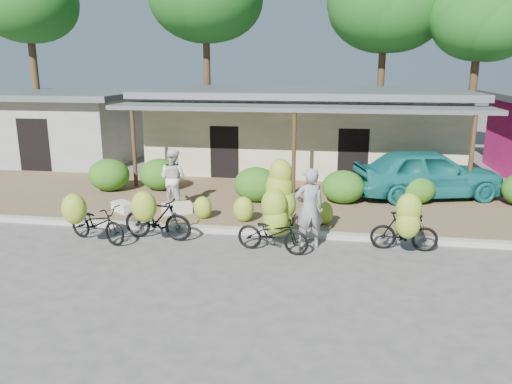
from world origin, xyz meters
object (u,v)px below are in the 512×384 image
(tree_near_right, at_px, (475,21))
(bike_left, at_px, (155,216))
(tree_center_right, at_px, (381,5))
(bystander, at_px, (173,178))
(teal_van, at_px, (427,173))
(tree_back_left, at_px, (25,0))
(bike_right, at_px, (406,226))
(bike_center, at_px, (276,214))
(bike_far_left, at_px, (93,221))
(sack_far, at_px, (123,207))
(vendor, at_px, (309,208))
(sack_near, at_px, (177,208))

(tree_near_right, bearing_deg, bike_left, -127.51)
(tree_center_right, distance_m, bystander, 15.78)
(bystander, distance_m, teal_van, 8.12)
(tree_back_left, relative_size, bystander, 5.11)
(bike_left, xyz_separation_m, bike_right, (6.09, 0.08, 0.04))
(bike_center, xyz_separation_m, teal_van, (4.30, 5.08, 0.07))
(tree_center_right, distance_m, bike_center, 17.07)
(bike_right, relative_size, bystander, 0.89)
(bike_center, height_order, bike_right, bike_center)
(bike_far_left, xyz_separation_m, teal_van, (8.82, 5.46, 0.36))
(sack_far, xyz_separation_m, teal_van, (9.09, 3.13, 0.67))
(vendor, bearing_deg, bike_left, -17.86)
(bike_far_left, bearing_deg, bystander, 1.61)
(tree_back_left, distance_m, bike_far_left, 16.83)
(bike_left, bearing_deg, bike_center, -83.71)
(teal_van, bearing_deg, sack_far, 93.50)
(tree_center_right, bearing_deg, bike_center, -101.96)
(tree_back_left, distance_m, bike_left, 17.37)
(bike_left, xyz_separation_m, bystander, (-0.38, 2.63, 0.37))
(tree_back_left, relative_size, tree_near_right, 1.16)
(bike_left, distance_m, vendor, 3.86)
(tree_near_right, relative_size, bike_far_left, 4.07)
(vendor, relative_size, bystander, 1.10)
(bystander, bearing_deg, sack_far, 45.06)
(tree_back_left, height_order, bystander, tree_back_left)
(bike_center, distance_m, vendor, 0.80)
(tree_back_left, bearing_deg, tree_near_right, 4.09)
(bike_center, bearing_deg, bike_far_left, 106.43)
(bike_far_left, distance_m, vendor, 5.34)
(bike_far_left, bearing_deg, teal_van, -37.05)
(vendor, bearing_deg, bike_right, 158.28)
(tree_near_right, xyz_separation_m, sack_near, (-10.45, -11.45, -5.98))
(vendor, distance_m, teal_van, 6.06)
(tree_back_left, height_order, tree_near_right, tree_back_left)
(bike_far_left, height_order, sack_far, bike_far_left)
(tree_near_right, height_order, bike_center, tree_near_right)
(bike_far_left, bearing_deg, tree_near_right, -19.19)
(bike_far_left, bearing_deg, sack_far, 27.69)
(bystander, bearing_deg, tree_center_right, -99.77)
(vendor, bearing_deg, sack_near, -45.67)
(bike_center, xyz_separation_m, bike_right, (3.02, 0.09, -0.17))
(bike_right, bearing_deg, bike_far_left, 95.61)
(bike_right, height_order, bystander, bystander)
(sack_near, distance_m, vendor, 4.43)
(tree_back_left, distance_m, tree_center_right, 17.36)
(tree_back_left, bearing_deg, bike_left, -48.38)
(tree_near_right, height_order, sack_near, tree_near_right)
(bike_far_left, relative_size, vendor, 0.98)
(bike_center, bearing_deg, bystander, 64.21)
(tree_near_right, height_order, bike_right, tree_near_right)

